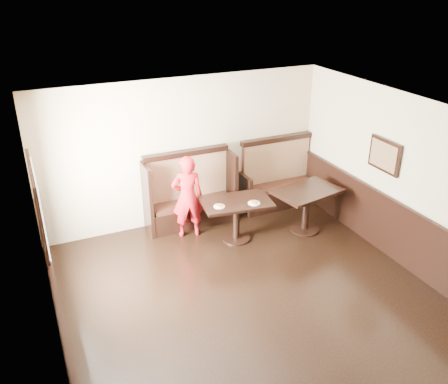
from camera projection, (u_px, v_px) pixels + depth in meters
ground at (274, 326)px, 6.60m from camera, size 7.00×7.00×0.00m
room_shell at (247, 281)px, 6.44m from camera, size 7.00×7.00×7.00m
booth_main at (190, 198)px, 9.09m from camera, size 1.75×0.72×1.45m
booth_neighbor at (278, 183)px, 9.83m from camera, size 1.65×0.72×1.45m
table_main at (236, 210)px, 8.48m from camera, size 1.32×0.93×0.78m
table_neighbor at (307, 200)px, 8.78m from camera, size 1.32×0.99×0.83m
child at (188, 197)px, 8.53m from camera, size 0.63×0.48×1.57m
pizza_plate_left at (219, 206)px, 8.20m from camera, size 0.20×0.20×0.04m
pizza_plate_right at (254, 203)px, 8.31m from camera, size 0.22×0.22×0.04m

